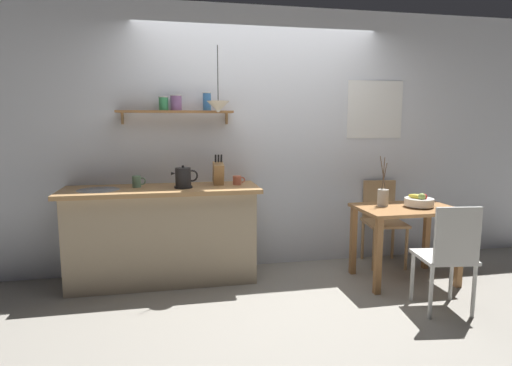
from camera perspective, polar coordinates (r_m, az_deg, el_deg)
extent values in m
plane|color=gray|center=(4.14, 2.10, -13.60)|extent=(14.00, 14.00, 0.00)
cube|color=silver|center=(4.52, 2.74, 5.85)|extent=(6.80, 0.10, 2.70)
cube|color=white|center=(4.85, 15.78, 9.52)|extent=(0.64, 0.01, 0.62)
cube|color=silver|center=(4.86, 15.76, 9.52)|extent=(0.58, 0.01, 0.56)
cube|color=tan|center=(4.20, -12.42, -7.09)|extent=(1.74, 0.52, 0.89)
cube|color=tan|center=(4.08, -12.63, -0.89)|extent=(1.83, 0.63, 0.04)
cylinder|color=#B7BABF|center=(4.11, -20.53, -0.94)|extent=(0.38, 0.38, 0.01)
cube|color=#9E6B3D|center=(4.22, -10.81, 9.44)|extent=(1.11, 0.18, 0.02)
cube|color=#99754C|center=(4.32, -17.61, 8.36)|extent=(0.02, 0.06, 0.12)
cube|color=#99754C|center=(4.34, -4.00, 8.72)|extent=(0.02, 0.06, 0.12)
cylinder|color=#388E56|center=(4.22, -12.37, 10.38)|extent=(0.09, 0.09, 0.12)
cylinder|color=silver|center=(4.23, -12.40, 11.29)|extent=(0.09, 0.09, 0.01)
cylinder|color=#7F5689|center=(4.22, -10.75, 10.53)|extent=(0.11, 0.11, 0.14)
cylinder|color=silver|center=(4.23, -10.78, 11.54)|extent=(0.11, 0.11, 0.01)
cylinder|color=#3366A3|center=(4.24, -6.64, 10.81)|extent=(0.08, 0.08, 0.17)
cylinder|color=silver|center=(4.24, -6.67, 12.01)|extent=(0.08, 0.08, 0.01)
cube|color=#9E6B3D|center=(4.31, 19.62, -3.29)|extent=(0.92, 0.63, 0.03)
cube|color=#9E6B3D|center=(3.98, 16.16, -9.51)|extent=(0.06, 0.06, 0.70)
cube|color=#9E6B3D|center=(4.41, 25.81, -8.26)|extent=(0.06, 0.06, 0.70)
cube|color=#9E6B3D|center=(4.43, 13.00, -7.56)|extent=(0.06, 0.06, 0.70)
cube|color=#9E6B3D|center=(4.82, 22.03, -6.66)|extent=(0.06, 0.06, 0.70)
cube|color=silver|center=(3.83, 23.98, -9.11)|extent=(0.46, 0.45, 0.03)
cube|color=silver|center=(3.61, 25.57, -6.38)|extent=(0.36, 0.08, 0.44)
cylinder|color=silver|center=(4.12, 24.87, -11.29)|extent=(0.03, 0.03, 0.43)
cylinder|color=silver|center=(3.97, 20.35, -11.77)|extent=(0.03, 0.03, 0.43)
cylinder|color=silver|center=(3.84, 27.34, -12.86)|extent=(0.03, 0.03, 0.43)
cylinder|color=silver|center=(3.68, 22.55, -13.49)|extent=(0.03, 0.03, 0.43)
cube|color=tan|center=(4.77, 16.97, -5.18)|extent=(0.46, 0.49, 0.03)
cube|color=tan|center=(4.91, 16.26, -2.09)|extent=(0.36, 0.08, 0.42)
cylinder|color=tan|center=(4.60, 15.62, -8.67)|extent=(0.03, 0.03, 0.45)
cylinder|color=tan|center=(4.72, 19.64, -8.41)|extent=(0.03, 0.03, 0.45)
cylinder|color=tan|center=(4.94, 14.20, -7.44)|extent=(0.03, 0.03, 0.45)
cylinder|color=tan|center=(5.06, 17.97, -7.23)|extent=(0.03, 0.03, 0.45)
cylinder|color=silver|center=(4.35, 21.13, -2.96)|extent=(0.12, 0.12, 0.01)
cylinder|color=silver|center=(4.34, 21.15, -2.41)|extent=(0.27, 0.27, 0.07)
ellipsoid|color=yellow|center=(4.31, 20.81, -1.69)|extent=(0.14, 0.15, 0.04)
sphere|color=red|center=(4.32, 21.75, -1.73)|extent=(0.06, 0.06, 0.06)
sphere|color=#8EA84C|center=(4.29, 21.49, -1.73)|extent=(0.07, 0.07, 0.07)
cylinder|color=#B7B2A8|center=(4.27, 16.75, -1.93)|extent=(0.10, 0.10, 0.16)
cylinder|color=brown|center=(4.23, 16.75, 1.33)|extent=(0.07, 0.03, 0.32)
cylinder|color=brown|center=(4.24, 16.84, 1.25)|extent=(0.01, 0.02, 0.31)
cylinder|color=brown|center=(4.25, 16.94, 0.90)|extent=(0.06, 0.03, 0.25)
cylinder|color=black|center=(4.02, -9.79, -0.53)|extent=(0.17, 0.17, 0.02)
cylinder|color=#232326|center=(4.00, -9.82, 0.82)|extent=(0.15, 0.15, 0.17)
sphere|color=black|center=(3.99, -9.85, 2.22)|extent=(0.02, 0.02, 0.02)
cone|color=#232326|center=(4.00, -11.13, 1.28)|extent=(0.04, 0.04, 0.04)
torus|color=black|center=(4.01, -8.64, 0.98)|extent=(0.11, 0.02, 0.11)
cube|color=tan|center=(4.15, -5.12, 1.31)|extent=(0.10, 0.18, 0.23)
cylinder|color=black|center=(4.10, -5.48, 3.32)|extent=(0.02, 0.03, 0.08)
cylinder|color=black|center=(4.10, -5.09, 3.33)|extent=(0.02, 0.03, 0.08)
cylinder|color=black|center=(4.11, -4.71, 3.33)|extent=(0.02, 0.03, 0.08)
cylinder|color=slate|center=(4.15, -15.83, 0.19)|extent=(0.08, 0.08, 0.11)
torus|color=slate|center=(4.14, -15.15, 0.23)|extent=(0.07, 0.01, 0.07)
cylinder|color=#C6664C|center=(4.17, -2.57, 0.38)|extent=(0.08, 0.08, 0.09)
torus|color=#C6664C|center=(4.18, -1.90, 0.42)|extent=(0.06, 0.01, 0.06)
cylinder|color=black|center=(4.03, -5.18, 14.55)|extent=(0.01, 0.01, 0.50)
cone|color=beige|center=(4.01, -5.13, 10.25)|extent=(0.21, 0.21, 0.10)
sphere|color=white|center=(4.01, -5.12, 9.81)|extent=(0.04, 0.04, 0.04)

